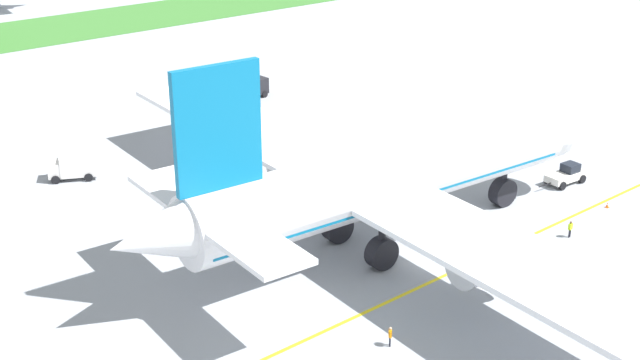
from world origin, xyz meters
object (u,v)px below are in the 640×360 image
Objects in this scene: ground_crew_marshaller_front at (527,250)px; pushback_tug at (566,175)px; airliner_foreground at (383,180)px; traffic_cone_port_wing at (607,205)px; ground_crew_wingwalker_port at (570,228)px; service_truck_fuel_bowser at (74,166)px; service_truck_baggage_loader at (252,88)px; ground_crew_wingwalker_starboard at (390,334)px.

pushback_tug is at bearing 24.99° from ground_crew_marshaller_front.
airliner_foreground reaches higher than pushback_tug.
airliner_foreground is at bearing 160.15° from traffic_cone_port_wing.
service_truck_fuel_bowser reaches higher than ground_crew_wingwalker_port.
ground_crew_marshaller_front is (7.91, -10.10, -5.57)m from airliner_foreground.
ground_crew_marshaller_front is at bearing -155.01° from pushback_tug.
traffic_cone_port_wing is (8.56, 1.50, -0.70)m from ground_crew_wingwalker_port.
pushback_tug is 4.03× the size of ground_crew_marshaller_front.
service_truck_baggage_loader is (10.25, 54.86, 0.51)m from ground_crew_marshaller_front.
service_truck_baggage_loader reaches higher than ground_crew_wingwalker_port.
pushback_tug is 13.33m from ground_crew_wingwalker_port.
airliner_foreground is at bearing -67.05° from service_truck_fuel_bowser.
ground_crew_wingwalker_port is at bearing -56.28° from service_truck_fuel_bowser.
traffic_cone_port_wing is (33.78, 3.56, -0.69)m from ground_crew_wingwalker_starboard.
ground_crew_marshaller_front is (-17.45, -8.14, 0.01)m from pushback_tug.
service_truck_fuel_bowser is at bearing -159.82° from service_truck_baggage_loader.
airliner_foreground reaches higher than ground_crew_wingwalker_port.
airliner_foreground is 12.07× the size of pushback_tug.
service_truck_fuel_bowser is (-3.37, 44.89, 0.51)m from ground_crew_wingwalker_starboard.
ground_crew_wingwalker_starboard is at bearing -173.99° from traffic_cone_port_wing.
ground_crew_marshaller_front is 0.35× the size of service_truck_baggage_loader.
service_truck_fuel_bowser is (-21.87, 43.06, 0.50)m from ground_crew_marshaller_front.
service_truck_baggage_loader is (28.75, 56.69, 0.51)m from ground_crew_wingwalker_starboard.
pushback_tug is at bearing 36.37° from ground_crew_wingwalker_port.
traffic_cone_port_wing is 0.13× the size of service_truck_baggage_loader.
ground_crew_marshaller_front is at bearing -173.55° from traffic_cone_port_wing.
pushback_tug is at bearing 15.49° from ground_crew_wingwalker_starboard.
ground_crew_wingwalker_port is (-10.74, -7.91, 0.02)m from pushback_tug.
ground_crew_wingwalker_port is 6.72m from ground_crew_marshaller_front.
traffic_cone_port_wing is (-2.18, -6.41, -0.68)m from pushback_tug.
ground_crew_wingwalker_port is at bearing -143.63° from pushback_tug.
service_truck_baggage_loader is at bearing 20.18° from service_truck_fuel_bowser.
ground_crew_marshaller_front is 55.81m from service_truck_baggage_loader.
service_truck_baggage_loader is at bearing 98.77° from pushback_tug.
ground_crew_wingwalker_port is at bearing -93.70° from service_truck_baggage_loader.
airliner_foreground is 48.61× the size of ground_crew_marshaller_front.
ground_crew_marshaller_front is 15.39m from traffic_cone_port_wing.
service_truck_fuel_bowser is at bearing 116.93° from ground_crew_marshaller_front.
traffic_cone_port_wing is at bearing 6.45° from ground_crew_marshaller_front.
ground_crew_wingwalker_starboard is 0.29× the size of service_truck_fuel_bowser.
ground_crew_marshaller_front is 0.29× the size of service_truck_fuel_bowser.
ground_crew_wingwalker_starboard is 33.97m from traffic_cone_port_wing.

